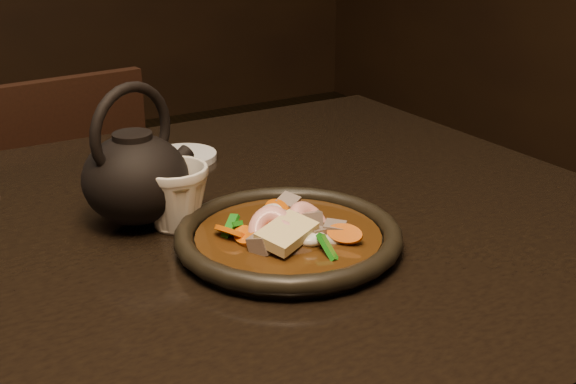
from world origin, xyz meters
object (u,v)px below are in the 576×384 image
tea_cup (174,195)px  teapot (136,174)px  chair (50,242)px  plate (288,237)px  table (21,333)px

tea_cup → teapot: teapot is taller
tea_cup → teapot: (-0.04, 0.03, 0.02)m
chair → plate: 0.88m
chair → plate: (0.11, -0.81, 0.32)m
table → chair: size_ratio=1.94×
plate → tea_cup: tea_cup is taller
chair → plate: bearing=92.3°
table → chair: 0.77m
table → chair: (0.18, 0.71, -0.22)m
tea_cup → teapot: 0.05m
chair → tea_cup: bearing=86.3°
table → plate: bearing=-19.1°
teapot → plate: bearing=-72.8°
teapot → tea_cup: bearing=-65.3°
table → tea_cup: 0.24m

